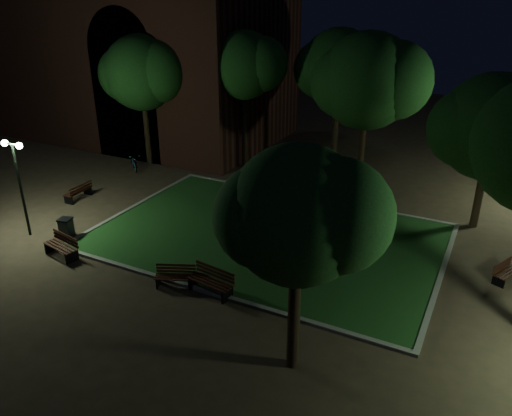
{
  "coord_description": "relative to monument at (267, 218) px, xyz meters",
  "views": [
    {
      "loc": [
        8.76,
        -16.3,
        10.49
      ],
      "look_at": [
        -0.06,
        1.0,
        1.85
      ],
      "focal_mm": 35.0,
      "sensor_mm": 36.0,
      "label": 1
    }
  ],
  "objects": [
    {
      "name": "monument",
      "position": [
        0.0,
        0.0,
        0.0
      ],
      "size": [
        1.4,
        1.4,
        3.2
      ],
      "color": "gray",
      "rests_on": "lawn"
    },
    {
      "name": "ground",
      "position": [
        0.0,
        -2.0,
        -0.96
      ],
      "size": [
        80.0,
        80.0,
        0.0
      ],
      "primitive_type": "plane",
      "color": "#423224"
    },
    {
      "name": "bench_far_side",
      "position": [
        2.06,
        6.2,
        -0.54
      ],
      "size": [
        1.64,
        0.68,
        0.88
      ],
      "rotation": [
        0.0,
        0.0,
        3.22
      ],
      "color": "black",
      "rests_on": "ground"
    },
    {
      "name": "bicycle",
      "position": [
        -11.44,
        4.6,
        -0.45
      ],
      "size": [
        1.88,
        1.83,
        1.02
      ],
      "primitive_type": "imported",
      "rotation": [
        0.0,
        0.0,
        0.82
      ],
      "color": "black",
      "rests_on": "ground"
    },
    {
      "name": "bench_near_right",
      "position": [
        0.12,
        -4.99,
        -0.49
      ],
      "size": [
        1.88,
        0.88,
        0.99
      ],
      "rotation": [
        0.0,
        0.0,
        -0.14
      ],
      "color": "black",
      "rests_on": "ground"
    },
    {
      "name": "trash_bin",
      "position": [
        -8.11,
        -4.15,
        -0.47
      ],
      "size": [
        0.68,
        0.68,
        0.95
      ],
      "color": "black",
      "rests_on": "ground"
    },
    {
      "name": "bench_left_side",
      "position": [
        -10.93,
        -0.59,
        -0.53
      ],
      "size": [
        0.62,
        1.65,
        0.9
      ],
      "rotation": [
        0.0,
        0.0,
        -1.54
      ],
      "color": "black",
      "rests_on": "ground"
    },
    {
      "name": "bench_west_near",
      "position": [
        -6.97,
        -5.48,
        -0.51
      ],
      "size": [
        1.82,
        0.92,
        0.96
      ],
      "rotation": [
        0.0,
        0.0,
        -0.19
      ],
      "color": "black",
      "rests_on": "ground"
    },
    {
      "name": "tree_far_north",
      "position": [
        -0.56,
        11.12,
        5.09
      ],
      "size": [
        5.74,
        4.68,
        8.39
      ],
      "color": "black",
      "rests_on": "ground"
    },
    {
      "name": "lamppost_sw",
      "position": [
        -9.87,
        -4.73,
        2.16
      ],
      "size": [
        1.18,
        0.28,
        4.46
      ],
      "color": "black",
      "rests_on": "ground"
    },
    {
      "name": "tree_se",
      "position": [
        4.42,
        -7.22,
        4.03
      ],
      "size": [
        4.72,
        3.86,
        6.93
      ],
      "color": "black",
      "rests_on": "ground"
    },
    {
      "name": "lawn_kerb",
      "position": [
        0.0,
        0.0,
        -0.9
      ],
      "size": [
        15.4,
        10.4,
        0.12
      ],
      "color": "slate",
      "rests_on": "ground"
    },
    {
      "name": "tree_ne",
      "position": [
        8.39,
        5.55,
        3.87
      ],
      "size": [
        5.87,
        4.79,
        7.22
      ],
      "color": "black",
      "rests_on": "ground"
    },
    {
      "name": "lawn",
      "position": [
        0.0,
        0.0,
        -0.92
      ],
      "size": [
        15.0,
        10.0,
        0.08
      ],
      "primitive_type": "cube",
      "color": "#204A1C",
      "rests_on": "ground"
    },
    {
      "name": "tree_north_wl",
      "position": [
        -5.39,
        8.1,
        5.31
      ],
      "size": [
        4.87,
        3.98,
        8.27
      ],
      "color": "black",
      "rests_on": "ground"
    },
    {
      "name": "tree_nw",
      "position": [
        -11.22,
        5.94,
        4.79
      ],
      "size": [
        5.58,
        4.56,
        8.03
      ],
      "color": "black",
      "rests_on": "ground"
    },
    {
      "name": "bench_right_side",
      "position": [
        9.83,
        0.93,
        -0.6
      ],
      "size": [
        1.0,
        1.46,
        0.76
      ],
      "rotation": [
        0.0,
        0.0,
        1.16
      ],
      "color": "black",
      "rests_on": "ground"
    },
    {
      "name": "building_main",
      "position": [
        -15.86,
        11.79,
        6.42
      ],
      "size": [
        20.0,
        12.0,
        15.0
      ],
      "color": "#47221B",
      "rests_on": "ground"
    },
    {
      "name": "lamppost_nw",
      "position": [
        -10.14,
        7.54,
        2.04
      ],
      "size": [
        1.18,
        0.28,
        4.26
      ],
      "color": "black",
      "rests_on": "ground"
    },
    {
      "name": "bench_near_left",
      "position": [
        -1.36,
        -5.21,
        -0.56
      ],
      "size": [
        1.6,
        1.1,
        0.84
      ],
      "rotation": [
        0.0,
        0.0,
        0.42
      ],
      "color": "black",
      "rests_on": "ground"
    },
    {
      "name": "tree_north_er",
      "position": [
        1.75,
        9.06,
        4.81
      ],
      "size": [
        6.54,
        5.34,
        8.44
      ],
      "color": "black",
      "rests_on": "ground"
    }
  ]
}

